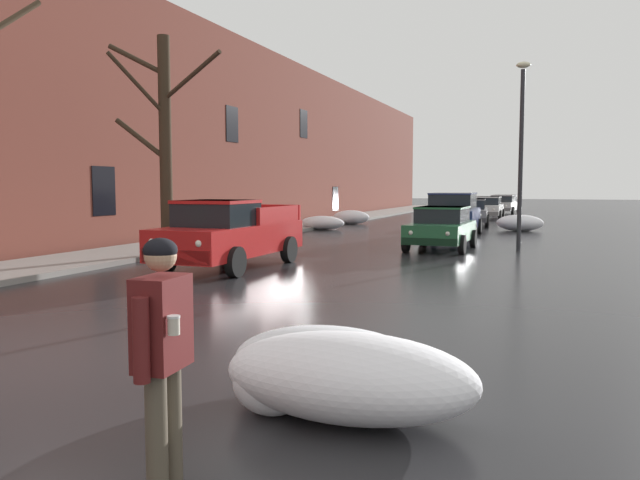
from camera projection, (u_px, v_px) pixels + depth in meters
name	position (u px, v px, depth m)	size (l,w,h in m)	color
ground_plane	(26.00, 359.00, 7.71)	(200.00, 200.00, 0.00)	#232326
left_sidewalk_slab	(247.00, 234.00, 26.67)	(2.81, 80.00, 0.14)	gray
brick_townhouse_facade	(206.00, 130.00, 26.96)	(0.63, 80.00, 8.99)	brown
snow_bank_along_left_kerb	(331.00, 364.00, 6.27)	(2.01, 1.20, 0.71)	white
snow_bank_mid_block_left	(351.00, 217.00, 34.80)	(2.05, 1.15, 0.76)	white
snow_bank_near_corner_right	(521.00, 223.00, 29.47)	(2.12, 1.35, 0.76)	white
snow_bank_along_right_kerb	(322.00, 223.00, 30.38)	(2.19, 1.16, 0.66)	white
snow_bank_far_right_pile	(340.00, 378.00, 5.75)	(2.37, 1.36, 0.77)	white
bare_tree_second_along_sidewalk	(164.00, 140.00, 18.11)	(3.77, 1.78, 6.36)	#382B1E
pickup_truck_red_approaching_near_lane	(229.00, 234.00, 16.19)	(2.13, 5.21, 1.76)	red
sedan_green_parked_kerbside_close	(441.00, 227.00, 20.91)	(2.01, 3.92, 1.42)	#1E5633
suv_darkblue_parked_kerbside_mid	(453.00, 213.00, 26.46)	(2.30, 4.90, 1.82)	navy
sedan_grey_parked_far_down_block	(470.00, 212.00, 33.16)	(2.18, 4.37, 1.42)	slate
sedan_white_queued_behind_truck	(488.00, 207.00, 40.43)	(1.93, 4.27, 1.42)	silver
sedan_silver_at_far_intersection	(503.00, 204.00, 47.33)	(2.29, 4.55, 1.42)	#B7B7BC
pedestrian_with_coffee	(162.00, 343.00, 4.32)	(0.38, 0.64, 1.76)	brown
street_lamp_post	(521.00, 146.00, 20.20)	(0.44, 0.24, 6.03)	#28282D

